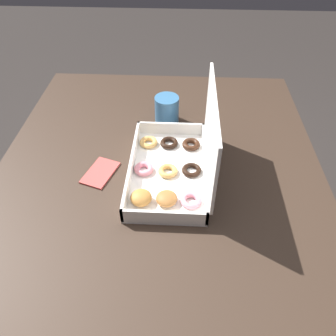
% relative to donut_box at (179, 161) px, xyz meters
% --- Properties ---
extents(ground_plane, '(8.00, 8.00, 0.00)m').
position_rel_donut_box_xyz_m(ground_plane, '(-0.02, -0.06, -0.84)').
color(ground_plane, '#2D2826').
extents(dining_table, '(1.21, 1.02, 0.78)m').
position_rel_donut_box_xyz_m(dining_table, '(-0.02, -0.06, -0.15)').
color(dining_table, '#38281E').
rests_on(dining_table, ground_plane).
extents(donut_box, '(0.39, 0.24, 0.27)m').
position_rel_donut_box_xyz_m(donut_box, '(0.00, 0.00, 0.00)').
color(donut_box, white).
rests_on(donut_box, dining_table).
extents(coffee_mug, '(0.09, 0.09, 0.10)m').
position_rel_donut_box_xyz_m(coffee_mug, '(-0.28, -0.05, -0.01)').
color(coffee_mug, teal).
rests_on(coffee_mug, dining_table).
extents(paper_napkin, '(0.14, 0.11, 0.01)m').
position_rel_donut_box_xyz_m(paper_napkin, '(0.01, -0.24, -0.06)').
color(paper_napkin, '#CC4C47').
rests_on(paper_napkin, dining_table).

